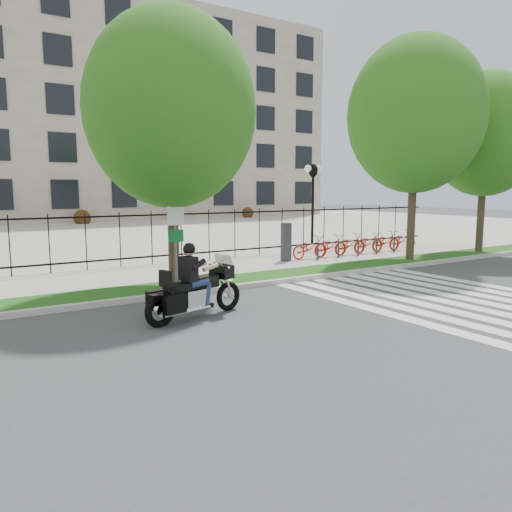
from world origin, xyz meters
TOP-DOWN VIEW (x-y plane):
  - ground at (0.00, 0.00)m, footprint 120.00×120.00m
  - curb at (0.00, 4.10)m, footprint 60.00×0.20m
  - grass_verge at (0.00, 4.95)m, footprint 60.00×1.50m
  - sidewalk at (0.00, 7.45)m, footprint 60.00×3.50m
  - plaza at (0.00, 25.00)m, footprint 80.00×34.00m
  - crosswalk_stripes at (4.83, 0.00)m, footprint 5.70×8.00m
  - iron_fence at (0.00, 9.20)m, footprint 30.00×0.06m
  - office_building at (0.00, 44.92)m, footprint 60.00×21.90m
  - lamp_post_right at (10.00, 12.00)m, footprint 1.06×0.70m
  - street_tree_1 at (-0.97, 4.95)m, footprint 4.82×4.82m
  - street_tree_2 at (9.31, 4.95)m, footprint 5.30×5.30m
  - street_tree_3 at (13.99, 4.95)m, footprint 4.76×4.76m
  - bike_share_station at (8.61, 7.20)m, footprint 7.74×0.84m
  - sign_pole_regulatory at (-1.06, 4.58)m, footprint 0.50×0.09m
  - motorcycle_rider at (-1.85, 1.75)m, footprint 2.72×1.14m

SIDE VIEW (x-z plane):
  - ground at x=0.00m, z-range 0.00..0.00m
  - crosswalk_stripes at x=4.83m, z-range 0.00..0.01m
  - plaza at x=0.00m, z-range 0.00..0.10m
  - curb at x=0.00m, z-range 0.00..0.15m
  - grass_verge at x=0.00m, z-range 0.00..0.15m
  - sidewalk at x=0.00m, z-range 0.00..0.15m
  - bike_share_station at x=8.61m, z-range -0.14..1.36m
  - motorcycle_rider at x=-1.85m, z-range -0.36..1.77m
  - iron_fence at x=0.00m, z-range 0.15..2.15m
  - sign_pole_regulatory at x=-1.06m, z-range 0.49..2.99m
  - lamp_post_right at x=10.00m, z-range 1.08..5.33m
  - street_tree_1 at x=-0.97m, z-range 1.27..9.09m
  - street_tree_3 at x=13.99m, z-range 1.37..9.32m
  - street_tree_2 at x=9.31m, z-range 1.46..10.18m
  - office_building at x=0.00m, z-range -0.11..20.04m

